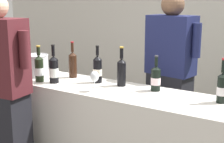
% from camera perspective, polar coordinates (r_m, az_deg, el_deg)
% --- Properties ---
extents(wall_back, '(8.00, 0.10, 2.80)m').
position_cam_1_polar(wall_back, '(5.09, 15.06, 9.37)').
color(wall_back, beige).
rests_on(wall_back, ground_plane).
extents(counter, '(2.31, 0.56, 0.90)m').
position_cam_1_polar(counter, '(2.97, -1.76, -11.18)').
color(counter, beige).
rests_on(counter, ground_plane).
extents(wine_bottle_0, '(0.08, 0.08, 0.33)m').
position_cam_1_polar(wine_bottle_0, '(3.05, -12.61, 0.55)').
color(wine_bottle_0, black).
rests_on(wine_bottle_0, counter).
extents(wine_bottle_1, '(0.07, 0.07, 0.33)m').
position_cam_1_polar(wine_bottle_1, '(2.50, 18.70, -2.59)').
color(wine_bottle_1, black).
rests_on(wine_bottle_1, counter).
extents(wine_bottle_2, '(0.08, 0.08, 0.35)m').
position_cam_1_polar(wine_bottle_2, '(2.83, 1.66, 0.10)').
color(wine_bottle_2, black).
rests_on(wine_bottle_2, counter).
extents(wine_bottle_3, '(0.08, 0.08, 0.35)m').
position_cam_1_polar(wine_bottle_3, '(2.98, -10.13, 0.36)').
color(wine_bottle_3, black).
rests_on(wine_bottle_3, counter).
extents(wine_bottle_4, '(0.08, 0.08, 0.32)m').
position_cam_1_polar(wine_bottle_4, '(3.37, -16.21, 1.26)').
color(wine_bottle_4, black).
rests_on(wine_bottle_4, counter).
extents(wine_bottle_5, '(0.08, 0.08, 0.30)m').
position_cam_1_polar(wine_bottle_5, '(2.70, 7.66, -1.20)').
color(wine_bottle_5, black).
rests_on(wine_bottle_5, counter).
extents(wine_bottle_6, '(0.08, 0.08, 0.35)m').
position_cam_1_polar(wine_bottle_6, '(3.15, -6.88, 1.34)').
color(wine_bottle_6, black).
rests_on(wine_bottle_6, counter).
extents(wine_bottle_7, '(0.08, 0.08, 0.34)m').
position_cam_1_polar(wine_bottle_7, '(2.94, -2.55, 0.43)').
color(wine_bottle_7, black).
rests_on(wine_bottle_7, counter).
extents(wine_glass, '(0.07, 0.07, 0.17)m').
position_cam_1_polar(wine_glass, '(2.66, -3.07, -1.03)').
color(wine_glass, silver).
rests_on(wine_glass, counter).
extents(ice_bucket, '(0.23, 0.23, 0.21)m').
position_cam_1_polar(ice_bucket, '(3.27, -13.09, 1.06)').
color(ice_bucket, silver).
rests_on(ice_bucket, counter).
extents(person_server, '(0.59, 0.31, 1.71)m').
position_cam_1_polar(person_server, '(3.22, 10.03, -2.26)').
color(person_server, black).
rests_on(person_server, ground_plane).
extents(person_guest, '(0.61, 0.29, 1.69)m').
position_cam_1_polar(person_guest, '(2.86, -18.60, -4.88)').
color(person_guest, black).
rests_on(person_guest, ground_plane).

